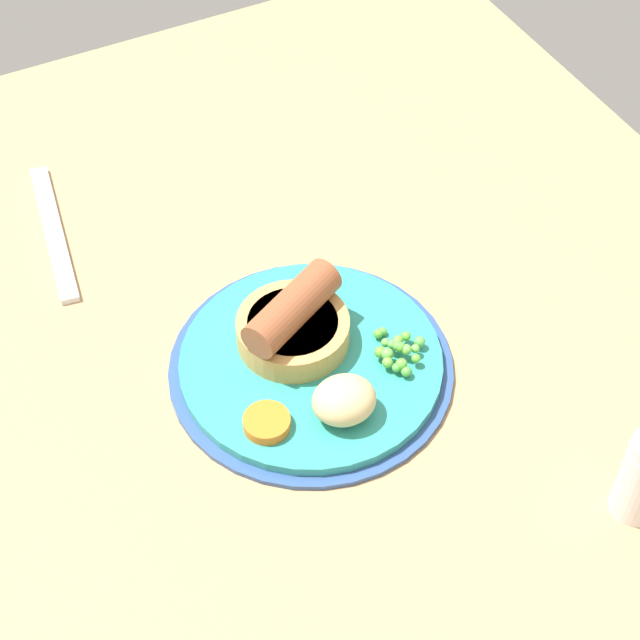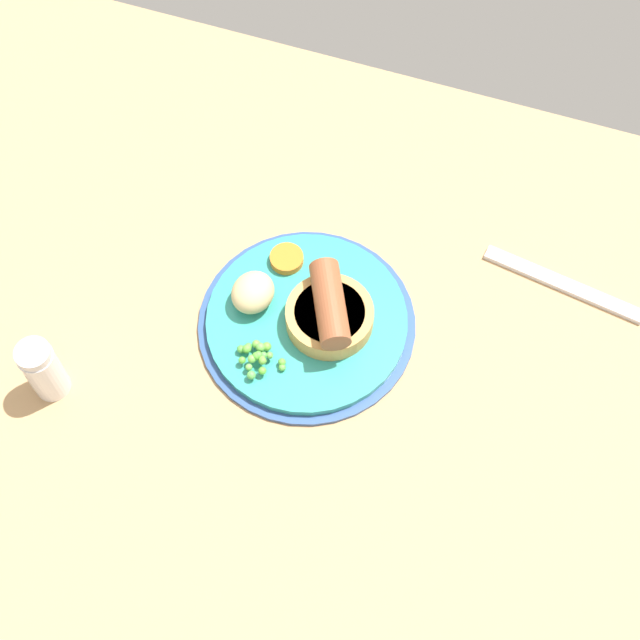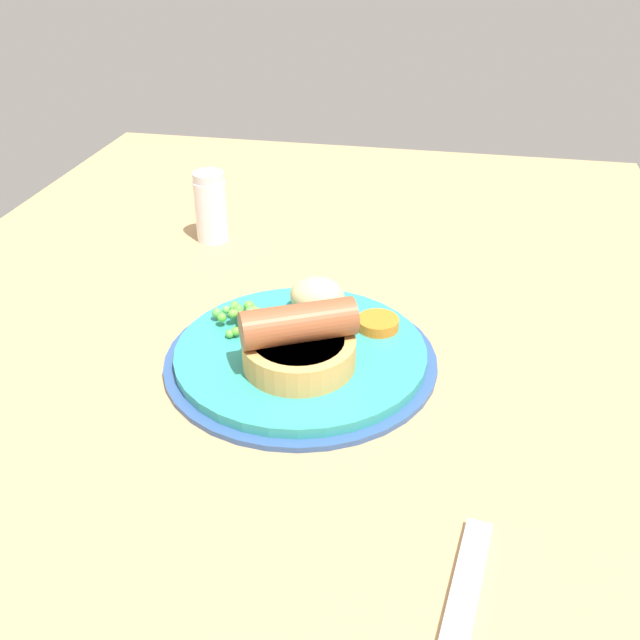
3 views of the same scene
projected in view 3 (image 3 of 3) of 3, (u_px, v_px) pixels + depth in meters
dining_table at (283, 345)px, 65.66cm from camera, size 110.00×80.00×3.00cm
dinner_plate at (301, 356)px, 60.43cm from camera, size 23.10×23.10×1.40cm
sausage_pudding at (299, 343)px, 56.87cm from camera, size 9.16×9.57×5.49cm
pea_pile at (240, 313)px, 63.06cm from camera, size 5.45×4.36×1.76cm
potato_chunk_0 at (317, 296)px, 64.13cm from camera, size 4.98×5.51×3.42cm
carrot_slice_4 at (378, 325)px, 62.26cm from camera, size 4.82×4.82×0.95cm
salt_shaker at (211, 207)px, 79.81cm from camera, size 3.63×3.63×7.98cm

